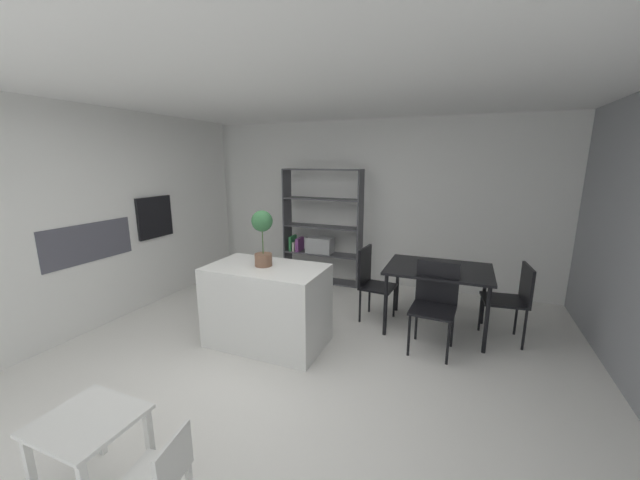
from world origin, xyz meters
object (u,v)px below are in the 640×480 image
(built_in_oven, at_px, (155,217))
(dining_table, at_px, (438,274))
(open_bookshelf, at_px, (320,233))
(dining_chair_island_side, at_px, (371,278))
(child_chair_right, at_px, (162,474))
(dining_chair_window_side, at_px, (514,296))
(dining_chair_near, at_px, (435,298))
(kitchen_island, at_px, (267,305))
(child_table, at_px, (89,432))
(potted_plant_on_island, at_px, (262,233))

(built_in_oven, height_order, dining_table, built_in_oven)
(open_bookshelf, height_order, dining_chair_island_side, open_bookshelf)
(child_chair_right, xyz_separation_m, dining_chair_window_side, (2.03, 3.09, 0.23))
(built_in_oven, relative_size, dining_chair_near, 0.62)
(child_chair_right, bearing_deg, dining_chair_window_side, 136.74)
(child_chair_right, bearing_deg, dining_chair_island_side, 162.62)
(dining_chair_island_side, bearing_deg, dining_chair_window_side, -84.66)
(kitchen_island, xyz_separation_m, child_table, (-0.05, -2.03, -0.03))
(dining_table, relative_size, dining_chair_window_side, 1.33)
(dining_table, distance_m, dining_chair_near, 0.48)
(open_bookshelf, distance_m, dining_chair_near, 2.58)
(open_bookshelf, bearing_deg, dining_chair_near, -38.87)
(built_in_oven, relative_size, open_bookshelf, 0.31)
(built_in_oven, bearing_deg, child_chair_right, -44.31)
(kitchen_island, height_order, dining_chair_window_side, dining_chair_window_side)
(dining_chair_near, xyz_separation_m, dining_chair_island_side, (-0.82, 0.47, -0.01))
(open_bookshelf, bearing_deg, kitchen_island, -83.13)
(dining_table, xyz_separation_m, dining_chair_island_side, (-0.81, 0.01, -0.15))
(child_table, bearing_deg, open_bookshelf, 92.94)
(child_table, xyz_separation_m, dining_chair_near, (1.78, 2.63, 0.14))
(open_bookshelf, relative_size, dining_chair_near, 1.98)
(child_chair_right, bearing_deg, dining_chair_near, 145.01)
(dining_table, xyz_separation_m, dining_chair_near, (0.01, -0.46, -0.14))
(dining_table, distance_m, dining_chair_island_side, 0.83)
(built_in_oven, relative_size, potted_plant_on_island, 0.97)
(kitchen_island, xyz_separation_m, dining_chair_near, (1.73, 0.60, 0.12))
(dining_chair_window_side, bearing_deg, built_in_oven, -90.10)
(kitchen_island, xyz_separation_m, dining_table, (1.72, 1.06, 0.26))
(potted_plant_on_island, bearing_deg, built_in_oven, 165.74)
(child_chair_right, height_order, dining_chair_window_side, dining_chair_window_side)
(dining_chair_near, distance_m, dining_chair_island_side, 0.95)
(built_in_oven, bearing_deg, child_table, -51.11)
(child_table, bearing_deg, dining_table, 60.18)
(potted_plant_on_island, relative_size, dining_chair_near, 0.64)
(dining_chair_window_side, relative_size, dining_chair_island_side, 0.95)
(child_table, bearing_deg, built_in_oven, 128.89)
(built_in_oven, height_order, open_bookshelf, open_bookshelf)
(child_table, distance_m, dining_chair_window_side, 4.04)
(open_bookshelf, bearing_deg, potted_plant_on_island, -84.11)
(open_bookshelf, relative_size, dining_chair_island_side, 2.00)
(potted_plant_on_island, bearing_deg, kitchen_island, -28.43)
(kitchen_island, distance_m, potted_plant_on_island, 0.82)
(built_in_oven, distance_m, dining_chair_window_side, 4.74)
(built_in_oven, relative_size, dining_table, 0.49)
(dining_table, xyz_separation_m, dining_chair_window_side, (0.81, 0.01, -0.16))
(child_chair_right, height_order, dining_table, dining_table)
(open_bookshelf, bearing_deg, child_table, -87.06)
(dining_chair_window_side, bearing_deg, child_table, -46.24)
(child_chair_right, relative_size, dining_table, 0.47)
(built_in_oven, xyz_separation_m, open_bookshelf, (1.87, 1.66, -0.40))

